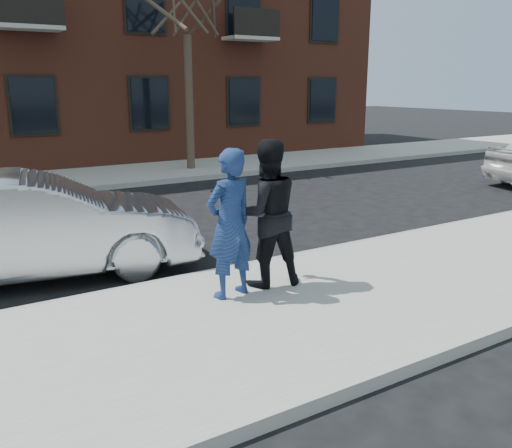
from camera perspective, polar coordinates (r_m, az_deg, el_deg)
ground at (r=6.76m, az=-1.85°, el=-10.40°), size 100.00×100.00×0.00m
near_sidewalk at (r=6.53m, az=-0.75°, el=-10.60°), size 50.00×3.50×0.15m
near_curb at (r=8.01m, az=-7.41°, el=-5.86°), size 50.00×0.10×0.15m
far_sidewalk at (r=17.08m, az=-21.05°, el=4.20°), size 50.00×3.50×0.15m
far_curb at (r=15.34m, az=-19.74°, el=3.24°), size 50.00×0.10×0.15m
silver_sedan at (r=8.69m, az=-22.43°, el=-0.28°), size 5.02×2.45×1.58m
man_hoodie at (r=6.90m, az=-2.78°, el=-0.00°), size 0.78×0.59×1.94m
man_peacoat at (r=7.31m, az=1.08°, el=1.11°), size 1.10×0.94×2.01m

